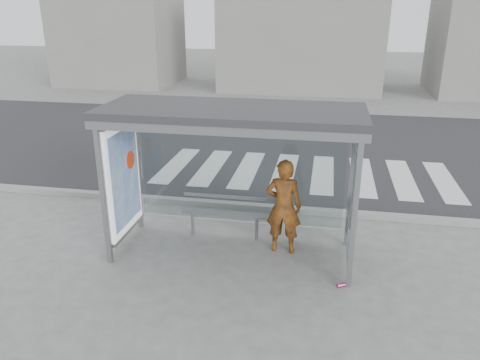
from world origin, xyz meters
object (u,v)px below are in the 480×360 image
person (284,206)px  bench (224,213)px  bus_shelter (211,144)px  soda_can (341,285)px

person → bench: 1.24m
bus_shelter → person: (1.23, 0.19, -1.12)m
bus_shelter → person: size_ratio=2.46×
bus_shelter → bench: (0.10, 0.52, -1.49)m
bench → soda_can: bench is taller
bench → soda_can: 2.58m
bus_shelter → soda_can: bearing=-19.8°
person → bench: bearing=-13.5°
person → bench: (-1.13, 0.33, -0.37)m
bus_shelter → soda_can: bus_shelter is taller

